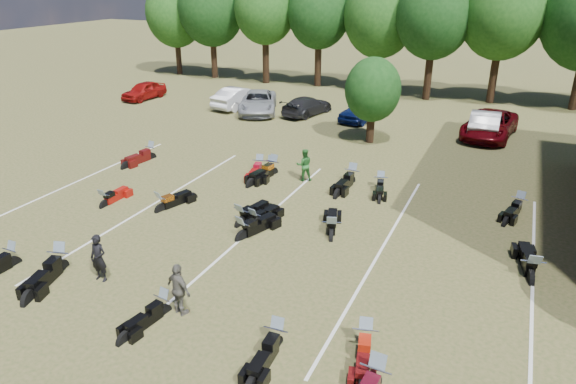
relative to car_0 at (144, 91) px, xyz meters
The scene contains 33 objects.
ground 28.72m from the car_0, 41.67° to the right, with size 160.00×160.00×0.00m, color brown.
car_0 is the anchor object (origin of this frame).
car_1 8.28m from the car_0, ahead, with size 1.63×4.67×1.54m, color #BBBBBF.
car_2 10.20m from the car_0, ahead, with size 2.50×5.43×1.51m, color gray.
car_3 13.66m from the car_0, ahead, with size 1.79×4.41×1.28m, color black.
car_4 17.66m from the car_0, ahead, with size 1.75×4.36×1.48m, color #0C1B56.
car_5 25.48m from the car_0, ahead, with size 1.69×4.85×1.60m, color beige.
car_6 25.76m from the car_0, ahead, with size 2.61×5.66×1.57m, color #54040A.
person_black 26.74m from the car_0, 54.08° to the right, with size 0.59×0.38×1.60m, color black.
person_green 21.28m from the car_0, 30.74° to the right, with size 0.77×0.60×1.58m, color #256426.
person_grey 29.20m from the car_0, 49.16° to the right, with size 0.96×0.40×1.65m, color #57544B.
motorcycle_1 25.39m from the car_0, 61.06° to the right, with size 0.69×2.16×1.20m, color black, non-canonical shape.
motorcycle_2 25.91m from the car_0, 57.19° to the right, with size 0.80×2.50×1.39m, color black, non-canonical shape.
motorcycle_3 29.08m from the car_0, 50.15° to the right, with size 0.64×2.01×1.12m, color black, non-canonical shape.
motorcycle_4 31.53m from the car_0, 45.02° to the right, with size 0.71×2.23×1.24m, color black, non-canonical shape.
motorcycle_6 32.44m from the car_0, 41.16° to the right, with size 0.71×2.23×1.25m, color #480A0A, non-canonical shape.
motorcycle_7 20.79m from the car_0, 55.75° to the right, with size 0.64×2.01×1.12m, color maroon, non-canonical shape.
motorcycle_8 21.80m from the car_0, 49.41° to the right, with size 0.71×2.22×1.24m, color black, non-canonical shape.
motorcycle_9 25.34m from the car_0, 43.10° to the right, with size 0.76×2.38×1.32m, color black, non-canonical shape.
motorcycle_10 24.20m from the car_0, 42.39° to the right, with size 0.74×2.32×1.30m, color black, non-canonical shape.
motorcycle_11 24.63m from the car_0, 41.45° to the right, with size 0.68×2.12×1.18m, color black, non-canonical shape.
motorcycle_12 26.72m from the car_0, 36.43° to the right, with size 0.75×2.35×1.31m, color black, non-canonical shape.
motorcycle_13 32.55m from the car_0, 29.35° to the right, with size 0.80×2.51×1.40m, color black, non-canonical shape.
motorcycle_14 14.89m from the car_0, 49.96° to the right, with size 0.76×2.37×1.32m, color #450B09, non-canonical shape.
motorcycle_15 19.14m from the car_0, 34.22° to the right, with size 0.72×2.24×1.25m, color maroon, non-canonical shape.
motorcycle_16 19.57m from the car_0, 32.97° to the right, with size 0.70×2.20×1.23m, color black, non-canonical shape.
motorcycle_17 19.79m from the car_0, 33.06° to the right, with size 0.80×2.50×1.39m, color black, non-canonical shape.
motorcycle_18 22.96m from the car_0, 26.74° to the right, with size 0.79×2.47×1.38m, color black, non-canonical shape.
motorcycle_19 24.26m from the car_0, 25.40° to the right, with size 0.66×2.08×1.16m, color black, non-canonical shape.
motorcycle_20 29.71m from the car_0, 20.57° to the right, with size 0.70×2.19×1.22m, color black, non-canonical shape.
tree_line 23.41m from the car_0, 25.85° to the left, with size 56.00×6.00×9.79m.
young_tree_midfield 19.93m from the car_0, 10.46° to the right, with size 3.20×3.20×4.70m.
parking_lines 24.49m from the car_0, 41.09° to the right, with size 20.10×14.00×0.01m.
Camera 1 is at (5.62, -13.02, 9.14)m, focal length 32.00 mm.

